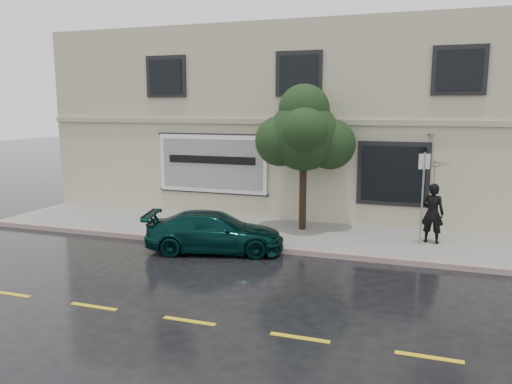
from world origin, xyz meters
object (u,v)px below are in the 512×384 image
(car, at_px, (215,232))
(pedestrian, at_px, (432,213))
(fire_hydrant, at_px, (215,223))
(street_tree, at_px, (304,136))

(car, xyz_separation_m, pedestrian, (5.88, 2.42, 0.46))
(car, relative_size, fire_hydrant, 4.93)
(car, distance_m, street_tree, 4.28)
(car, xyz_separation_m, fire_hydrant, (-0.48, 1.16, -0.03))
(fire_hydrant, bearing_deg, car, -48.48)
(car, distance_m, fire_hydrant, 1.25)
(pedestrian, height_order, fire_hydrant, pedestrian)
(pedestrian, relative_size, street_tree, 0.42)
(car, height_order, street_tree, street_tree)
(street_tree, relative_size, fire_hydrant, 5.25)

